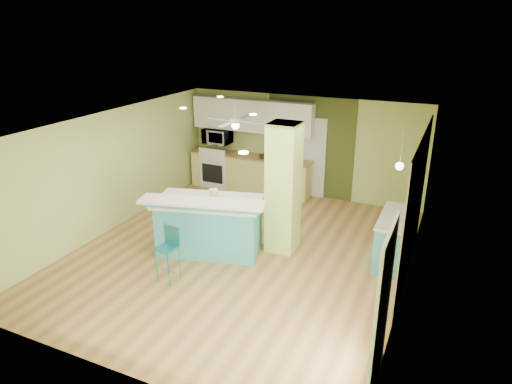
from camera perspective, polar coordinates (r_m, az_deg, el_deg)
floor at (r=8.87m, az=-1.85°, el=-7.61°), size 6.00×7.00×0.01m
ceiling at (r=7.99m, az=-2.06°, el=8.43°), size 6.00×7.00×0.01m
wall_back at (r=11.44m, az=5.86°, el=5.69°), size 6.00×0.01×2.50m
wall_front at (r=5.74m, az=-17.90°, el=-11.44°), size 6.00×0.01×2.50m
wall_left at (r=9.98m, az=-17.64°, el=2.52°), size 0.01×7.00×2.50m
wall_right at (r=7.60m, az=18.86°, el=-3.35°), size 0.01×7.00×2.50m
wood_panel at (r=8.16m, az=19.22°, el=-1.73°), size 0.02×3.40×2.50m
olive_accent at (r=11.37m, az=6.79°, el=5.55°), size 2.20×0.02×2.50m
interior_door at (r=11.41m, az=6.69°, el=4.31°), size 0.82×0.05×2.00m
french_door at (r=5.68m, az=15.49°, el=-13.98°), size 0.04×1.08×2.10m
column at (r=8.53m, az=3.46°, el=0.43°), size 0.55×0.55×2.50m
kitchen_run at (r=11.86m, az=-0.71°, el=2.41°), size 3.25×0.63×0.94m
stove at (r=12.26m, az=-4.76°, el=2.92°), size 0.76×0.66×1.08m
upper_cabinets at (r=11.58m, az=-0.49°, el=9.54°), size 3.20×0.34×0.80m
microwave at (r=12.03m, az=-4.87°, el=6.97°), size 0.70×0.48×0.39m
ceiling_fan at (r=10.31m, az=-2.59°, el=8.83°), size 1.41×1.41×0.61m
pendant_lamp at (r=8.12m, az=17.51°, el=3.14°), size 0.14×0.14×0.69m
wall_decor at (r=8.24m, az=19.46°, el=0.71°), size 0.03×0.90×0.70m
peninsula at (r=8.74m, az=-5.87°, el=-4.06°), size 2.36×1.70×1.21m
bar_stool at (r=7.86m, az=-10.79°, el=-6.48°), size 0.36×0.36×0.99m
side_counter at (r=8.76m, az=16.95°, el=-5.61°), size 0.59×1.39×0.90m
fruit_bowl at (r=11.48m, az=1.08°, el=4.43°), size 0.38×0.38×0.08m
canister at (r=8.61m, az=-5.32°, el=-0.24°), size 0.17×0.17×0.18m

